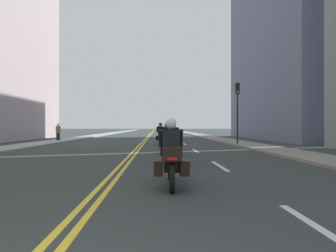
# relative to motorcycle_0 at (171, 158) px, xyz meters

# --- Properties ---
(ground_plane) EXTENTS (264.00, 264.00, 0.00)m
(ground_plane) POSITION_rel_motorcycle_0_xyz_m (-1.51, 43.20, -0.65)
(ground_plane) COLOR #313837
(sidewalk_left) EXTENTS (2.29, 144.00, 0.12)m
(sidewalk_left) POSITION_rel_motorcycle_0_xyz_m (-9.42, 43.20, -0.59)
(sidewalk_left) COLOR #939C99
(sidewalk_left) RESTS_ON ground
(sidewalk_right) EXTENTS (2.29, 144.00, 0.12)m
(sidewalk_right) POSITION_rel_motorcycle_0_xyz_m (6.39, 43.20, -0.59)
(sidewalk_right) COLOR gray
(sidewalk_right) RESTS_ON ground
(centreline_yellow_inner) EXTENTS (0.12, 132.00, 0.01)m
(centreline_yellow_inner) POSITION_rel_motorcycle_0_xyz_m (-1.63, 43.20, -0.65)
(centreline_yellow_inner) COLOR yellow
(centreline_yellow_inner) RESTS_ON ground
(centreline_yellow_outer) EXTENTS (0.12, 132.00, 0.01)m
(centreline_yellow_outer) POSITION_rel_motorcycle_0_xyz_m (-1.39, 43.20, -0.65)
(centreline_yellow_outer) COLOR yellow
(centreline_yellow_outer) RESTS_ON ground
(lane_dashes_white) EXTENTS (0.14, 56.40, 0.01)m
(lane_dashes_white) POSITION_rel_motorcycle_0_xyz_m (1.87, 24.20, -0.65)
(lane_dashes_white) COLOR silver
(lane_dashes_white) RESTS_ON ground
(building_right_1) EXTENTS (8.05, 19.71, 26.92)m
(building_right_1) POSITION_rel_motorcycle_0_xyz_m (14.60, 23.74, 12.81)
(building_right_1) COLOR slate
(building_right_1) RESTS_ON ground
(motorcycle_0) EXTENTS (0.77, 2.08, 1.58)m
(motorcycle_0) POSITION_rel_motorcycle_0_xyz_m (0.00, 0.00, 0.00)
(motorcycle_0) COLOR black
(motorcycle_0) RESTS_ON ground
(motorcycle_1) EXTENTS (0.77, 2.11, 1.62)m
(motorcycle_1) POSITION_rel_motorcycle_0_xyz_m (0.19, 3.69, 0.01)
(motorcycle_1) COLOR black
(motorcycle_1) RESTS_ON ground
(motorcycle_2) EXTENTS (0.76, 2.15, 1.63)m
(motorcycle_2) POSITION_rel_motorcycle_0_xyz_m (0.28, 7.25, 0.02)
(motorcycle_2) COLOR black
(motorcycle_2) RESTS_ON ground
(motorcycle_3) EXTENTS (0.78, 2.16, 1.60)m
(motorcycle_3) POSITION_rel_motorcycle_0_xyz_m (0.27, 10.80, -0.01)
(motorcycle_3) COLOR black
(motorcycle_3) RESTS_ON ground
(motorcycle_4) EXTENTS (0.78, 2.19, 1.68)m
(motorcycle_4) POSITION_rel_motorcycle_0_xyz_m (-0.05, 14.71, 0.02)
(motorcycle_4) COLOR black
(motorcycle_4) RESTS_ON ground
(traffic_light_near) EXTENTS (0.28, 0.38, 4.60)m
(traffic_light_near) POSITION_rel_motorcycle_0_xyz_m (5.65, 13.77, 2.52)
(traffic_light_near) COLOR black
(traffic_light_near) RESTS_ON ground
(pedestrian_1) EXTENTS (0.42, 0.40, 1.66)m
(pedestrian_1) POSITION_rel_motorcycle_0_xyz_m (-9.53, 19.59, 0.20)
(pedestrian_1) COLOR #212434
(pedestrian_1) RESTS_ON ground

